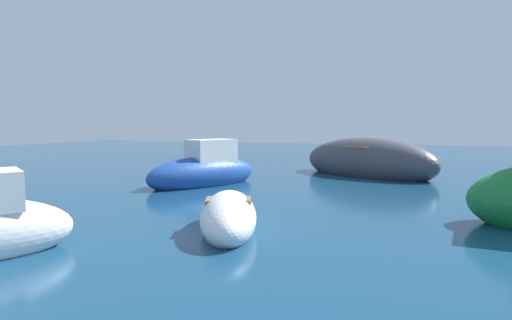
% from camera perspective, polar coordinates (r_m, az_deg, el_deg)
% --- Properties ---
extents(moored_boat_0, '(3.22, 4.55, 1.83)m').
position_cam_1_polar(moored_boat_0, '(15.26, -6.63, -1.47)').
color(moored_boat_0, '#1E479E').
rests_on(moored_boat_0, ground).
extents(moored_boat_2, '(6.32, 4.99, 1.95)m').
position_cam_1_polar(moored_boat_2, '(18.42, 14.13, -0.24)').
color(moored_boat_2, '#3F3F47').
rests_on(moored_boat_2, ground).
extents(moored_boat_4, '(2.09, 3.21, 0.98)m').
position_cam_1_polar(moored_boat_4, '(8.80, -3.54, -7.32)').
color(moored_boat_4, white).
rests_on(moored_boat_4, ground).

